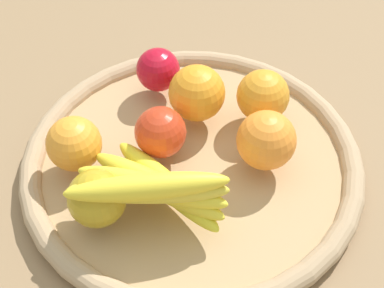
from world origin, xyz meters
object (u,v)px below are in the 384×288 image
object	(u,v)px
banana_bunch	(154,187)
apple_0	(97,198)
orange_0	(263,96)
apple_1	(160,132)
orange_1	(266,140)
apple_2	(158,70)
orange_2	(197,93)
orange_3	(74,144)

from	to	relation	value
banana_bunch	apple_0	xyz separation A→B (m)	(-0.03, -0.06, -0.01)
banana_bunch	apple_0	world-z (taller)	banana_bunch
banana_bunch	orange_0	world-z (taller)	banana_bunch
apple_1	orange_1	xyz separation A→B (m)	(0.10, 0.10, 0.00)
apple_1	apple_2	world-z (taller)	apple_1
apple_0	orange_0	size ratio (longest dim) A/B	0.96
apple_1	apple_0	size ratio (longest dim) A/B	0.97
orange_2	orange_0	world-z (taller)	orange_2
orange_0	banana_bunch	bearing A→B (deg)	-77.95
apple_2	banana_bunch	bearing A→B (deg)	-36.14
apple_1	orange_2	distance (m)	0.09
apple_1	orange_3	bearing A→B (deg)	-116.15
orange_1	orange_0	size ratio (longest dim) A/B	1.05
apple_1	banana_bunch	world-z (taller)	banana_bunch
orange_1	orange_3	xyz separation A→B (m)	(-0.15, -0.20, -0.00)
orange_1	banana_bunch	xyz separation A→B (m)	(-0.02, -0.16, 0.00)
orange_0	orange_1	bearing A→B (deg)	-39.17
orange_3	orange_2	bearing A→B (deg)	82.83
apple_1	apple_2	distance (m)	0.13
orange_1	banana_bunch	bearing A→B (deg)	-97.69
orange_1	orange_0	bearing A→B (deg)	140.83
banana_bunch	orange_0	bearing A→B (deg)	102.05
banana_bunch	orange_3	size ratio (longest dim) A/B	2.66
apple_0	orange_3	distance (m)	0.10
apple_1	apple_0	distance (m)	0.13
apple_1	orange_1	size ratio (longest dim) A/B	0.88
apple_2	orange_1	world-z (taller)	orange_1
apple_1	orange_3	world-z (taller)	orange_3
banana_bunch	orange_0	size ratio (longest dim) A/B	2.60
apple_0	orange_3	size ratio (longest dim) A/B	0.99
apple_2	apple_0	xyz separation A→B (m)	(0.15, -0.19, 0.00)
banana_bunch	orange_2	size ratio (longest dim) A/B	2.41
apple_0	orange_1	bearing A→B (deg)	76.12
orange_0	orange_2	bearing A→B (deg)	-128.75
orange_2	orange_0	size ratio (longest dim) A/B	1.08
orange_1	apple_1	bearing A→B (deg)	-135.19
orange_1	banana_bunch	distance (m)	0.16
apple_2	orange_3	distance (m)	0.18
orange_1	orange_0	xyz separation A→B (m)	(-0.07, 0.05, -0.00)
orange_2	orange_1	bearing A→B (deg)	7.43
orange_1	apple_0	size ratio (longest dim) A/B	1.09
apple_1	orange_1	distance (m)	0.14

